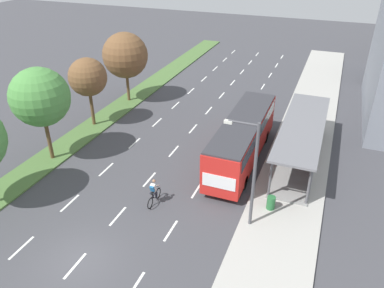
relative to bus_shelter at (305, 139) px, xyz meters
name	(u,v)px	position (x,y,z in m)	size (l,w,h in m)	color
ground_plane	(80,260)	(-9.53, -14.32, -1.87)	(140.00, 140.00, 0.00)	#424247
median_strip	(130,100)	(-17.83, 5.68, -1.81)	(2.60, 52.00, 0.12)	#4C7038
sidewalk_right	(307,128)	(-0.28, 5.68, -1.79)	(4.50, 52.00, 0.15)	#ADAAA3
lane_divider_left	(167,113)	(-13.03, 4.11, -1.86)	(0.14, 47.87, 0.01)	white
lane_divider_center	(201,119)	(-9.53, 4.11, -1.86)	(0.14, 47.87, 0.01)	white
lane_divider_right	(238,125)	(-6.03, 4.11, -1.86)	(0.14, 47.87, 0.01)	white
bus_shelter	(305,139)	(0.00, 0.00, 0.00)	(2.90, 11.76, 2.86)	gray
bus	(243,136)	(-4.28, -1.54, 0.20)	(2.54, 11.29, 3.37)	red
cyclist	(154,193)	(-8.05, -8.56, -1.08)	(0.46, 1.82, 1.71)	black
median_tree_second	(40,97)	(-17.59, -6.56, 3.14)	(4.15, 4.15, 6.97)	brown
median_tree_third	(88,77)	(-17.97, -0.53, 2.58)	(3.22, 3.22, 5.96)	brown
median_tree_fourth	(125,55)	(-17.88, 5.50, 2.84)	(4.37, 4.37, 6.78)	brown
streetlight	(252,169)	(-2.11, -8.43, 2.02)	(1.91, 0.24, 6.50)	#4C4C51
trash_bin	(271,203)	(-1.08, -6.62, -1.29)	(0.52, 0.52, 0.85)	#286B38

